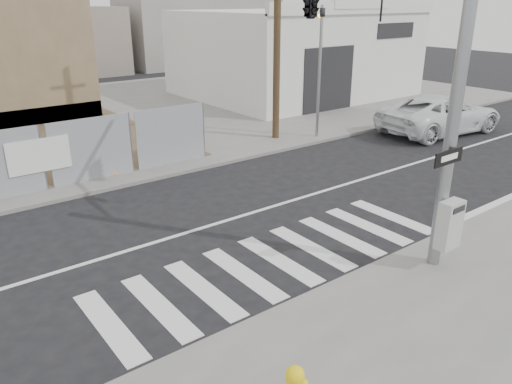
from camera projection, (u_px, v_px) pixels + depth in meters
ground at (218, 223)px, 13.15m from camera, size 100.00×100.00×0.00m
sidewalk_far at (55, 123)px, 23.50m from camera, size 50.00×20.00×0.12m
signal_pole at (354, 34)px, 11.32m from camera, size 0.96×5.87×7.00m
far_signal_pole at (320, 54)px, 19.83m from camera, size 0.16×0.20×5.60m
concrete_wall_right at (32, 51)px, 22.08m from camera, size 5.50×1.30×8.00m
auto_shop at (293, 53)px, 29.77m from camera, size 12.00×10.20×5.95m
utility_pole_right at (277, 8)px, 19.03m from camera, size 1.60×0.28×10.00m
suv at (441, 114)px, 21.82m from camera, size 6.16×3.32×1.64m
traffic_cone_d at (114, 162)px, 16.44m from camera, size 0.53×0.53×0.79m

